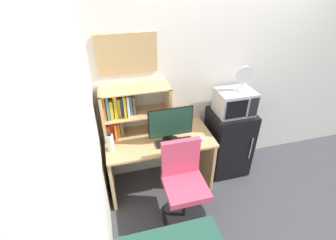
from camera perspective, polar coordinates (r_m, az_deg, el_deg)
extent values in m
cube|color=silver|center=(3.42, 18.85, 10.18)|extent=(6.40, 0.04, 2.60)
cube|color=silver|center=(1.58, -17.50, -18.78)|extent=(0.04, 4.40, 2.60)
cube|color=tan|center=(2.93, -2.06, -4.31)|extent=(1.25, 0.64, 0.03)
cube|color=tan|center=(3.13, -13.04, -11.51)|extent=(0.04, 0.58, 0.73)
cube|color=tan|center=(3.32, 8.44, -7.94)|extent=(0.04, 0.58, 0.73)
cube|color=tan|center=(2.86, -14.82, 0.98)|extent=(0.03, 0.30, 0.59)
cube|color=tan|center=(2.93, -0.11, 2.96)|extent=(0.03, 0.30, 0.59)
cube|color=tan|center=(2.74, -7.80, 7.23)|extent=(0.78, 0.30, 0.01)
cube|color=tan|center=(2.88, -7.34, 1.52)|extent=(0.72, 0.30, 0.01)
cube|color=orange|center=(2.99, -13.65, -2.00)|extent=(0.04, 0.20, 0.18)
cube|color=#B21E1E|center=(2.98, -12.93, -1.48)|extent=(0.04, 0.19, 0.23)
cube|color=orange|center=(2.97, -12.10, -1.70)|extent=(0.03, 0.25, 0.21)
cube|color=orange|center=(2.99, -11.48, -1.64)|extent=(0.03, 0.18, 0.18)
cube|color=brown|center=(2.99, -10.75, -1.20)|extent=(0.03, 0.17, 0.22)
cube|color=orange|center=(2.82, -14.57, 3.28)|extent=(0.03, 0.23, 0.28)
cube|color=teal|center=(2.81, -13.84, 3.38)|extent=(0.03, 0.24, 0.28)
cube|color=gold|center=(2.83, -13.05, 3.05)|extent=(0.04, 0.23, 0.23)
cube|color=gold|center=(2.82, -12.20, 3.66)|extent=(0.04, 0.21, 0.27)
cube|color=gold|center=(2.84, -11.41, 3.36)|extent=(0.03, 0.18, 0.22)
cube|color=navy|center=(2.84, -10.76, 3.57)|extent=(0.02, 0.18, 0.23)
cube|color=gold|center=(2.82, -10.14, 3.78)|extent=(0.03, 0.24, 0.27)
cube|color=silver|center=(2.83, -9.41, 3.77)|extent=(0.03, 0.24, 0.25)
cube|color=teal|center=(2.85, -8.82, 3.86)|extent=(0.03, 0.18, 0.24)
cube|color=brown|center=(2.86, -8.05, 3.85)|extent=(0.03, 0.17, 0.22)
cylinder|color=black|center=(2.86, 0.61, -4.77)|extent=(0.20, 0.20, 0.02)
cylinder|color=black|center=(2.83, 0.62, -4.01)|extent=(0.04, 0.04, 0.08)
cube|color=black|center=(2.72, 0.61, -0.51)|extent=(0.51, 0.01, 0.35)
cube|color=#193D2D|center=(2.72, 0.64, -0.56)|extent=(0.48, 0.02, 0.33)
cube|color=black|center=(2.83, 1.53, -5.14)|extent=(0.43, 0.13, 0.02)
ellipsoid|color=silver|center=(2.91, 7.70, -4.11)|extent=(0.06, 0.10, 0.03)
cylinder|color=silver|center=(2.75, -13.16, -5.15)|extent=(0.08, 0.08, 0.20)
cylinder|color=black|center=(2.68, -13.44, -3.27)|extent=(0.04, 0.04, 0.02)
cube|color=black|center=(3.45, 13.67, -4.89)|extent=(0.53, 0.48, 0.92)
cube|color=black|center=(3.29, 15.57, -7.35)|extent=(0.51, 0.01, 0.88)
cylinder|color=#B2B2B7|center=(3.34, 18.58, -6.23)|extent=(0.01, 0.01, 0.32)
cube|color=#ADADB2|center=(3.13, 15.08, 4.04)|extent=(0.45, 0.34, 0.30)
cube|color=black|center=(2.97, 15.59, 2.33)|extent=(0.27, 0.01, 0.23)
cube|color=black|center=(3.08, 19.22, 2.81)|extent=(0.11, 0.01, 0.24)
cylinder|color=silver|center=(3.09, 16.55, 6.69)|extent=(0.11, 0.11, 0.01)
cylinder|color=silver|center=(3.07, 16.70, 7.60)|extent=(0.02, 0.02, 0.10)
cylinder|color=silver|center=(3.01, 17.23, 10.04)|extent=(0.20, 0.03, 0.20)
cylinder|color=black|center=(3.08, 3.70, -21.16)|extent=(0.51, 0.51, 0.04)
cylinder|color=black|center=(2.90, 3.87, -18.51)|extent=(0.04, 0.04, 0.45)
cube|color=#D84766|center=(2.72, 4.06, -15.24)|extent=(0.44, 0.44, 0.07)
cube|color=#D84766|center=(2.68, 2.91, -8.52)|extent=(0.42, 0.06, 0.44)
cube|color=tan|center=(2.74, -9.48, 14.88)|extent=(0.65, 0.02, 0.42)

